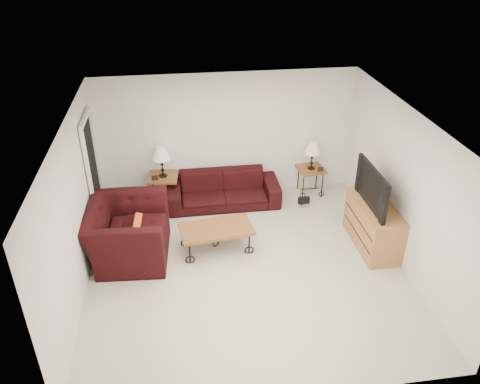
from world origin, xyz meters
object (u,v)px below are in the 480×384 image
at_px(armchair, 128,232).
at_px(television, 379,187).
at_px(side_table_right, 310,181).
at_px(backpack, 302,195).
at_px(side_table_left, 164,190).
at_px(coffee_table, 217,239).
at_px(lamp_right, 312,156).
at_px(sofa, 223,190).
at_px(lamp_left, 162,162).
at_px(tv_stand, 373,225).

relative_size(armchair, television, 1.20).
distance_m(side_table_right, backpack, 0.54).
bearing_deg(armchair, side_table_left, -15.99).
bearing_deg(coffee_table, side_table_left, 117.20).
bearing_deg(television, lamp_right, -163.94).
bearing_deg(sofa, side_table_right, 5.71).
distance_m(lamp_left, television, 3.99).
bearing_deg(coffee_table, armchair, 178.28).
height_order(side_table_right, backpack, side_table_right).
bearing_deg(television, side_table_right, -163.94).
height_order(sofa, lamp_right, lamp_right).
xyz_separation_m(armchair, television, (4.08, -0.28, 0.68)).
xyz_separation_m(sofa, side_table_left, (-1.15, 0.18, -0.01)).
xyz_separation_m(coffee_table, television, (2.63, -0.24, 0.92)).
bearing_deg(television, tv_stand, 90.00).
height_order(coffee_table, tv_stand, tv_stand).
xyz_separation_m(sofa, coffee_table, (-0.29, -1.49, -0.09)).
relative_size(lamp_right, television, 0.47).
xyz_separation_m(lamp_right, armchair, (-3.53, -1.63, -0.38)).
bearing_deg(television, armchair, -93.94).
bearing_deg(side_table_left, coffee_table, -62.80).
xyz_separation_m(side_table_right, lamp_right, (0.00, 0.00, 0.56)).
distance_m(armchair, backpack, 3.47).
height_order(side_table_right, lamp_right, lamp_right).
bearing_deg(sofa, lamp_right, 5.71).
xyz_separation_m(lamp_right, coffee_table, (-2.08, -1.67, -0.62)).
distance_m(tv_stand, backpack, 1.69).
xyz_separation_m(coffee_table, backpack, (1.81, 1.22, -0.00)).
distance_m(side_table_left, backpack, 2.71).
relative_size(sofa, side_table_left, 3.56).
bearing_deg(coffee_table, lamp_left, 117.20).
xyz_separation_m(lamp_left, tv_stand, (3.51, -1.91, -0.52)).
distance_m(side_table_right, lamp_left, 3.01).
bearing_deg(lamp_right, sofa, -174.29).
xyz_separation_m(side_table_left, armchair, (-0.59, -1.63, 0.16)).
height_order(lamp_left, armchair, lamp_left).
relative_size(side_table_right, tv_stand, 0.42).
relative_size(sofa, side_table_right, 3.85).
relative_size(side_table_right, lamp_left, 0.92).
relative_size(sofa, tv_stand, 1.63).
relative_size(coffee_table, backpack, 2.71).
height_order(lamp_left, tv_stand, lamp_left).
distance_m(lamp_right, armchair, 3.91).
relative_size(armchair, tv_stand, 1.08).
distance_m(sofa, lamp_left, 1.30).
height_order(side_table_right, tv_stand, tv_stand).
bearing_deg(coffee_table, side_table_right, 38.76).
xyz_separation_m(side_table_left, lamp_right, (2.94, 0.00, 0.54)).
xyz_separation_m(sofa, backpack, (1.52, -0.28, -0.10)).
relative_size(side_table_left, television, 0.51).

